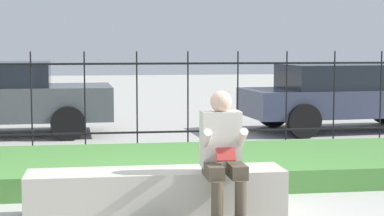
# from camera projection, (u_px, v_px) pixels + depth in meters

# --- Properties ---
(ground_plane) EXTENTS (60.00, 60.00, 0.00)m
(ground_plane) POSITION_uv_depth(u_px,v_px,m) (160.00, 215.00, 6.41)
(ground_plane) COLOR #B2AFA8
(stone_bench) EXTENTS (2.55, 0.54, 0.46)m
(stone_bench) POSITION_uv_depth(u_px,v_px,m) (157.00, 195.00, 6.39)
(stone_bench) COLOR #B7B2A3
(stone_bench) RESTS_ON ground_plane
(person_seated_reader) EXTENTS (0.42, 0.73, 1.26)m
(person_seated_reader) POSITION_uv_depth(u_px,v_px,m) (223.00, 151.00, 6.13)
(person_seated_reader) COLOR black
(person_seated_reader) RESTS_ON ground_plane
(grass_berm) EXTENTS (10.92, 2.33, 0.27)m
(grass_berm) POSITION_uv_depth(u_px,v_px,m) (147.00, 167.00, 8.24)
(grass_berm) COLOR #4C893D
(grass_berm) RESTS_ON ground_plane
(iron_fence) EXTENTS (8.92, 0.03, 1.60)m
(iron_fence) POSITION_uv_depth(u_px,v_px,m) (137.00, 100.00, 10.09)
(iron_fence) COLOR black
(iron_fence) RESTS_ON ground_plane
(car_parked_right) EXTENTS (4.28, 2.08, 1.32)m
(car_parked_right) POSITION_uv_depth(u_px,v_px,m) (346.00, 95.00, 12.73)
(car_parked_right) COLOR #383D56
(car_parked_right) RESTS_ON ground_plane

